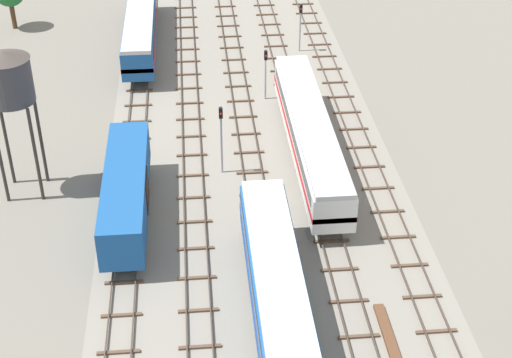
{
  "coord_description": "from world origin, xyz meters",
  "views": [
    {
      "loc": [
        -4.24,
        -15.07,
        31.38
      ],
      "look_at": [
        0.0,
        31.36,
        1.5
      ],
      "focal_mm": 54.42,
      "sensor_mm": 36.0,
      "label": 1
    }
  ],
  "objects_px": {
    "water_tower": "(8,80)",
    "passenger_coach_centre_mid": "(310,132)",
    "passenger_coach_centre_left_nearest": "(281,312)",
    "passenger_coach_far_left_midfar": "(141,21)",
    "signal_post_mid": "(300,21)",
    "freight_boxcar_far_left_near": "(126,190)",
    "signal_post_nearest": "(221,131)",
    "signal_post_near": "(266,68)"
  },
  "relations": [
    {
      "from": "passenger_coach_centre_left_nearest",
      "to": "signal_post_nearest",
      "type": "relative_size",
      "value": 3.88
    },
    {
      "from": "passenger_coach_far_left_midfar",
      "to": "water_tower",
      "type": "height_order",
      "value": "water_tower"
    },
    {
      "from": "signal_post_near",
      "to": "signal_post_mid",
      "type": "height_order",
      "value": "signal_post_mid"
    },
    {
      "from": "passenger_coach_centre_mid",
      "to": "signal_post_nearest",
      "type": "distance_m",
      "value": 6.91
    },
    {
      "from": "passenger_coach_centre_mid",
      "to": "water_tower",
      "type": "height_order",
      "value": "water_tower"
    },
    {
      "from": "signal_post_nearest",
      "to": "signal_post_near",
      "type": "height_order",
      "value": "signal_post_nearest"
    },
    {
      "from": "water_tower",
      "to": "signal_post_nearest",
      "type": "relative_size",
      "value": 1.93
    },
    {
      "from": "signal_post_nearest",
      "to": "passenger_coach_far_left_midfar",
      "type": "bearing_deg",
      "value": 105.04
    },
    {
      "from": "passenger_coach_far_left_midfar",
      "to": "passenger_coach_centre_left_nearest",
      "type": "bearing_deg",
      "value": -78.37
    },
    {
      "from": "water_tower",
      "to": "signal_post_near",
      "type": "bearing_deg",
      "value": 35.02
    },
    {
      "from": "water_tower",
      "to": "signal_post_mid",
      "type": "xyz_separation_m",
      "value": [
        23.31,
        23.5,
        -5.7
      ]
    },
    {
      "from": "passenger_coach_centre_mid",
      "to": "passenger_coach_far_left_midfar",
      "type": "xyz_separation_m",
      "value": [
        -13.54,
        24.2,
        0.0
      ]
    },
    {
      "from": "passenger_coach_centre_mid",
      "to": "passenger_coach_far_left_midfar",
      "type": "height_order",
      "value": "same"
    },
    {
      "from": "freight_boxcar_far_left_near",
      "to": "water_tower",
      "type": "bearing_deg",
      "value": 149.74
    },
    {
      "from": "passenger_coach_centre_mid",
      "to": "signal_post_mid",
      "type": "height_order",
      "value": "signal_post_mid"
    },
    {
      "from": "freight_boxcar_far_left_near",
      "to": "signal_post_mid",
      "type": "relative_size",
      "value": 2.79
    },
    {
      "from": "passenger_coach_far_left_midfar",
      "to": "signal_post_nearest",
      "type": "relative_size",
      "value": 3.88
    },
    {
      "from": "signal_post_near",
      "to": "water_tower",
      "type": "bearing_deg",
      "value": -144.98
    },
    {
      "from": "signal_post_nearest",
      "to": "signal_post_near",
      "type": "xyz_separation_m",
      "value": [
        4.51,
        12.02,
        -0.52
      ]
    },
    {
      "from": "passenger_coach_centre_mid",
      "to": "signal_post_near",
      "type": "distance_m",
      "value": 11.25
    },
    {
      "from": "signal_post_near",
      "to": "signal_post_nearest",
      "type": "bearing_deg",
      "value": -110.59
    },
    {
      "from": "water_tower",
      "to": "signal_post_near",
      "type": "height_order",
      "value": "water_tower"
    },
    {
      "from": "signal_post_near",
      "to": "signal_post_mid",
      "type": "relative_size",
      "value": 0.95
    },
    {
      "from": "passenger_coach_centre_left_nearest",
      "to": "signal_post_nearest",
      "type": "height_order",
      "value": "signal_post_nearest"
    },
    {
      "from": "freight_boxcar_far_left_near",
      "to": "signal_post_near",
      "type": "xyz_separation_m",
      "value": [
        11.28,
        17.56,
        0.6
      ]
    },
    {
      "from": "passenger_coach_centre_left_nearest",
      "to": "signal_post_nearest",
      "type": "bearing_deg",
      "value": 96.89
    },
    {
      "from": "signal_post_nearest",
      "to": "signal_post_near",
      "type": "relative_size",
      "value": 1.19
    },
    {
      "from": "passenger_coach_centre_left_nearest",
      "to": "water_tower",
      "type": "height_order",
      "value": "water_tower"
    },
    {
      "from": "water_tower",
      "to": "passenger_coach_centre_mid",
      "type": "bearing_deg",
      "value": 5.87
    },
    {
      "from": "signal_post_mid",
      "to": "freight_boxcar_far_left_near",
      "type": "bearing_deg",
      "value": -119.52
    },
    {
      "from": "signal_post_nearest",
      "to": "signal_post_mid",
      "type": "xyz_separation_m",
      "value": [
        9.03,
        22.35,
        -0.37
      ]
    },
    {
      "from": "passenger_coach_centre_mid",
      "to": "water_tower",
      "type": "relative_size",
      "value": 2.01
    },
    {
      "from": "freight_boxcar_far_left_near",
      "to": "passenger_coach_far_left_midfar",
      "type": "distance_m",
      "value": 30.75
    },
    {
      "from": "passenger_coach_centre_left_nearest",
      "to": "signal_post_mid",
      "type": "xyz_separation_m",
      "value": [
        6.77,
        41.02,
        0.59
      ]
    },
    {
      "from": "water_tower",
      "to": "signal_post_mid",
      "type": "height_order",
      "value": "water_tower"
    },
    {
      "from": "passenger_coach_centre_mid",
      "to": "signal_post_nearest",
      "type": "xyz_separation_m",
      "value": [
        -6.77,
        -1.01,
        0.97
      ]
    },
    {
      "from": "passenger_coach_far_left_midfar",
      "to": "signal_post_near",
      "type": "relative_size",
      "value": 4.62
    },
    {
      "from": "passenger_coach_far_left_midfar",
      "to": "water_tower",
      "type": "bearing_deg",
      "value": -105.91
    },
    {
      "from": "signal_post_near",
      "to": "signal_post_mid",
      "type": "bearing_deg",
      "value": 66.4
    },
    {
      "from": "signal_post_nearest",
      "to": "freight_boxcar_far_left_near",
      "type": "bearing_deg",
      "value": -140.68
    },
    {
      "from": "passenger_coach_centre_mid",
      "to": "passenger_coach_centre_left_nearest",
      "type": "bearing_deg",
      "value": -102.92
    },
    {
      "from": "passenger_coach_far_left_midfar",
      "to": "signal_post_mid",
      "type": "distance_m",
      "value": 16.07
    }
  ]
}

